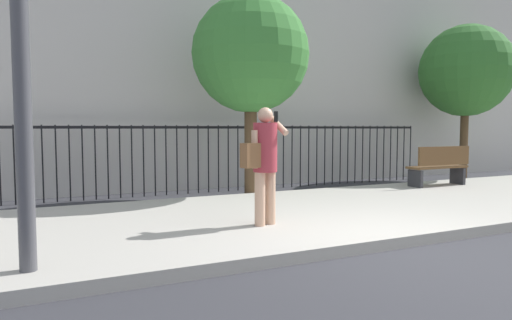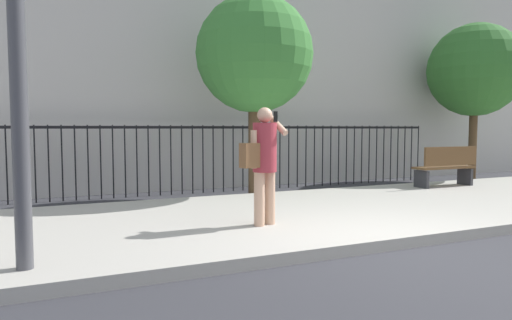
# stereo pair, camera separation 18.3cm
# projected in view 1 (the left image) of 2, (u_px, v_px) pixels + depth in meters

# --- Properties ---
(ground_plane) EXTENTS (60.00, 60.00, 0.00)m
(ground_plane) POSITION_uv_depth(u_px,v_px,m) (397.00, 250.00, 5.74)
(ground_plane) COLOR #333338
(sidewalk) EXTENTS (28.00, 4.40, 0.15)m
(sidewalk) POSITION_uv_depth(u_px,v_px,m) (305.00, 214.00, 7.71)
(sidewalk) COLOR #B2ADA3
(sidewalk) RESTS_ON ground
(building_facade) EXTENTS (28.00, 4.00, 10.13)m
(building_facade) POSITION_uv_depth(u_px,v_px,m) (189.00, 4.00, 13.02)
(building_facade) COLOR #BCB7B2
(building_facade) RESTS_ON ground
(iron_fence) EXTENTS (12.03, 0.04, 1.60)m
(iron_fence) POSITION_uv_depth(u_px,v_px,m) (223.00, 149.00, 10.97)
(iron_fence) COLOR black
(iron_fence) RESTS_ON ground
(pedestrian_on_phone) EXTENTS (0.71, 0.51, 1.67)m
(pedestrian_on_phone) POSITION_uv_depth(u_px,v_px,m) (264.00, 157.00, 6.43)
(pedestrian_on_phone) COLOR tan
(pedestrian_on_phone) RESTS_ON sidewalk
(street_bench) EXTENTS (1.60, 0.45, 0.95)m
(street_bench) POSITION_uv_depth(u_px,v_px,m) (440.00, 165.00, 10.86)
(street_bench) COLOR brown
(street_bench) RESTS_ON sidewalk
(street_tree_near) EXTENTS (2.63, 2.63, 4.51)m
(street_tree_near) POSITION_uv_depth(u_px,v_px,m) (466.00, 71.00, 13.16)
(street_tree_near) COLOR #4C3823
(street_tree_near) RESTS_ON ground
(street_tree_mid) EXTENTS (2.49, 2.49, 4.35)m
(street_tree_mid) POSITION_uv_depth(u_px,v_px,m) (251.00, 55.00, 9.65)
(street_tree_mid) COLOR #4C3823
(street_tree_mid) RESTS_ON ground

